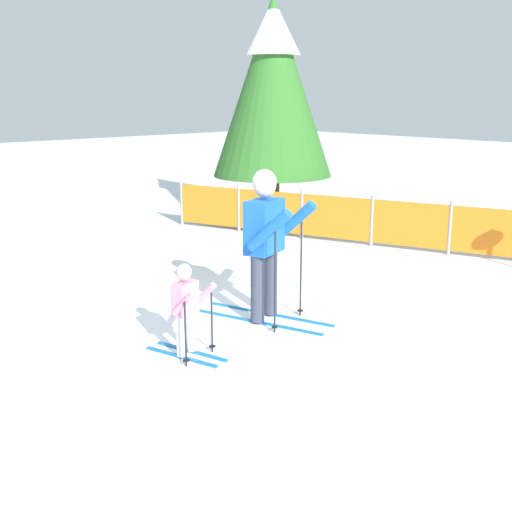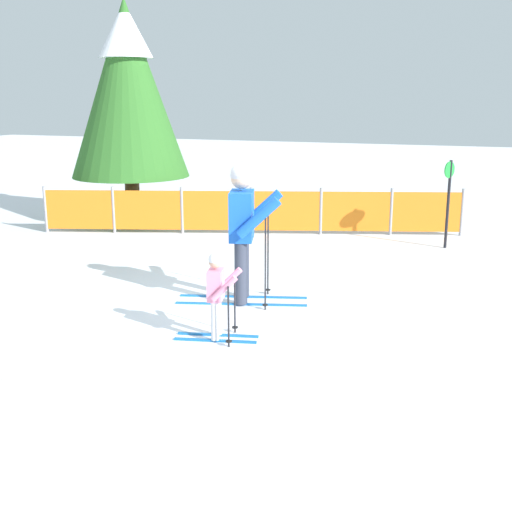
{
  "view_description": "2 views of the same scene",
  "coord_description": "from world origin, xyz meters",
  "px_view_note": "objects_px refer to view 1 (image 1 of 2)",
  "views": [
    {
      "loc": [
        5.4,
        -4.68,
        2.6
      ],
      "look_at": [
        0.66,
        -0.3,
        0.96
      ],
      "focal_mm": 45.0,
      "sensor_mm": 36.0,
      "label": 1
    },
    {
      "loc": [
        3.22,
        -7.02,
        2.56
      ],
      "look_at": [
        0.67,
        -0.52,
        0.83
      ],
      "focal_mm": 45.0,
      "sensor_mm": 36.0,
      "label": 2
    }
  ],
  "objects_px": {
    "safety_fence": "(372,221)",
    "skier_adult": "(266,232)",
    "skier_child": "(186,304)",
    "conifer_far": "(273,84)"
  },
  "relations": [
    {
      "from": "skier_adult",
      "to": "safety_fence",
      "type": "distance_m",
      "value": 4.28
    },
    {
      "from": "skier_child",
      "to": "skier_adult",
      "type": "bearing_deg",
      "value": 85.94
    },
    {
      "from": "skier_child",
      "to": "conifer_far",
      "type": "relative_size",
      "value": 0.21
    },
    {
      "from": "conifer_far",
      "to": "skier_child",
      "type": "bearing_deg",
      "value": -50.96
    },
    {
      "from": "skier_adult",
      "to": "safety_fence",
      "type": "relative_size",
      "value": 0.23
    },
    {
      "from": "skier_adult",
      "to": "conifer_far",
      "type": "height_order",
      "value": "conifer_far"
    },
    {
      "from": "skier_adult",
      "to": "safety_fence",
      "type": "xyz_separation_m",
      "value": [
        -1.49,
        3.96,
        -0.61
      ]
    },
    {
      "from": "skier_child",
      "to": "conifer_far",
      "type": "height_order",
      "value": "conifer_far"
    },
    {
      "from": "safety_fence",
      "to": "skier_adult",
      "type": "bearing_deg",
      "value": -69.46
    },
    {
      "from": "skier_child",
      "to": "safety_fence",
      "type": "distance_m",
      "value": 5.58
    }
  ]
}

